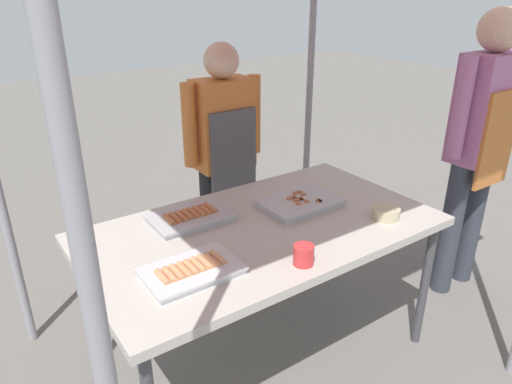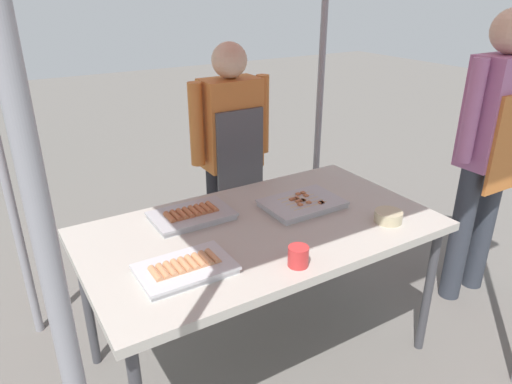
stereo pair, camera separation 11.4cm
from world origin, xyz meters
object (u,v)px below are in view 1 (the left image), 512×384
object	(u,v)px
stall_table	(262,236)
tray_grilled_sausages	(191,217)
customer_nearby	(480,135)
tray_meat_skewers	(300,202)
tray_pork_links	(192,271)
condiment_bowl	(386,213)
vendor_woman	(224,148)
drink_cup_near_edge	(304,255)

from	to	relation	value
stall_table	tray_grilled_sausages	bearing A→B (deg)	136.50
customer_nearby	stall_table	bearing A→B (deg)	172.69
customer_nearby	tray_meat_skewers	bearing A→B (deg)	167.41
stall_table	tray_pork_links	bearing A→B (deg)	-159.07
tray_meat_skewers	condiment_bowl	bearing A→B (deg)	-53.90
tray_meat_skewers	tray_pork_links	xyz separation A→B (m)	(-0.73, -0.24, 0.00)
tray_grilled_sausages	condiment_bowl	bearing A→B (deg)	-33.02
tray_grilled_sausages	condiment_bowl	distance (m)	0.91
tray_grilled_sausages	tray_meat_skewers	world-z (taller)	tray_grilled_sausages
stall_table	tray_meat_skewers	distance (m)	0.29
tray_grilled_sausages	vendor_woman	size ratio (longest dim) A/B	0.25
tray_grilled_sausages	tray_meat_skewers	xyz separation A→B (m)	(0.52, -0.16, -0.00)
stall_table	drink_cup_near_edge	world-z (taller)	drink_cup_near_edge
drink_cup_near_edge	customer_nearby	bearing A→B (deg)	7.07
drink_cup_near_edge	tray_meat_skewers	bearing A→B (deg)	51.70
stall_table	drink_cup_near_edge	size ratio (longest dim) A/B	19.45
tray_meat_skewers	vendor_woman	xyz separation A→B (m)	(-0.01, 0.70, 0.10)
tray_pork_links	condiment_bowl	distance (m)	0.98
tray_pork_links	drink_cup_near_edge	xyz separation A→B (m)	(0.40, -0.18, 0.02)
tray_meat_skewers	drink_cup_near_edge	bearing A→B (deg)	-128.30
stall_table	tray_pork_links	size ratio (longest dim) A/B	4.44
tray_grilled_sausages	customer_nearby	distance (m)	1.68
vendor_woman	tray_pork_links	bearing A→B (deg)	52.69
tray_pork_links	customer_nearby	bearing A→B (deg)	-0.12
stall_table	drink_cup_near_edge	bearing A→B (deg)	-98.64
drink_cup_near_edge	vendor_woman	world-z (taller)	vendor_woman
drink_cup_near_edge	stall_table	bearing A→B (deg)	81.36
tray_grilled_sausages	drink_cup_near_edge	xyz separation A→B (m)	(0.19, -0.58, 0.02)
tray_meat_skewers	tray_pork_links	bearing A→B (deg)	-161.76
drink_cup_near_edge	vendor_woman	distance (m)	1.17
tray_pork_links	vendor_woman	xyz separation A→B (m)	(0.71, 0.94, 0.09)
condiment_bowl	drink_cup_near_edge	xyz separation A→B (m)	(-0.58, -0.09, 0.02)
condiment_bowl	vendor_woman	xyz separation A→B (m)	(-0.26, 1.03, 0.09)
condiment_bowl	customer_nearby	xyz separation A→B (m)	(0.85, 0.09, 0.21)
tray_grilled_sausages	condiment_bowl	size ratio (longest dim) A/B	2.91
tray_grilled_sausages	tray_meat_skewers	size ratio (longest dim) A/B	0.98
tray_pork_links	vendor_woman	size ratio (longest dim) A/B	0.24
stall_table	tray_meat_skewers	size ratio (longest dim) A/B	4.20
stall_table	vendor_woman	world-z (taller)	vendor_woman
tray_pork_links	condiment_bowl	xyz separation A→B (m)	(0.97, -0.10, 0.01)
vendor_woman	condiment_bowl	bearing A→B (deg)	104.01
tray_meat_skewers	condiment_bowl	world-z (taller)	condiment_bowl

